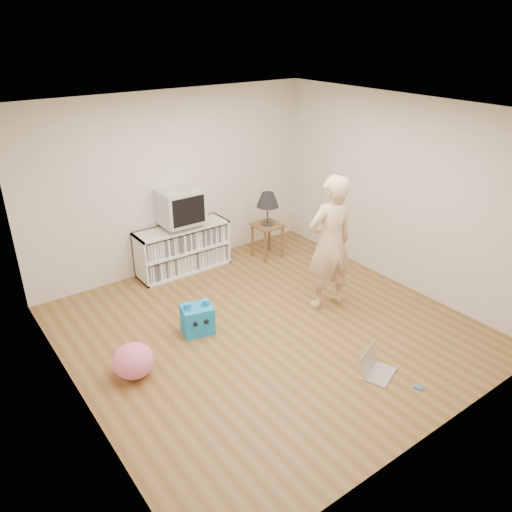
{
  "coord_description": "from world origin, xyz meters",
  "views": [
    {
      "loc": [
        -3.15,
        -4.08,
        3.44
      ],
      "look_at": [
        0.12,
        0.4,
        0.8
      ],
      "focal_mm": 35.0,
      "sensor_mm": 36.0,
      "label": 1
    }
  ],
  "objects": [
    {
      "name": "dvd_deck",
      "position": [
        -0.05,
        2.02,
        0.73
      ],
      "size": [
        0.45,
        0.35,
        0.07
      ],
      "primitive_type": "cube",
      "color": "gray",
      "rests_on": "media_unit"
    },
    {
      "name": "ground",
      "position": [
        0.0,
        0.0,
        0.0
      ],
      "size": [
        4.5,
        4.5,
        0.0
      ],
      "primitive_type": "plane",
      "color": "brown",
      "rests_on": "ground"
    },
    {
      "name": "table_lamp",
      "position": [
        1.25,
        1.65,
        0.94
      ],
      "size": [
        0.34,
        0.34,
        0.52
      ],
      "color": "#333333",
      "rests_on": "side_table"
    },
    {
      "name": "crt_tv",
      "position": [
        -0.05,
        2.02,
        1.02
      ],
      "size": [
        0.6,
        0.53,
        0.5
      ],
      "color": "#B1B1B7",
      "rests_on": "dvd_deck"
    },
    {
      "name": "laptop",
      "position": [
        0.41,
        -1.35,
        0.07
      ],
      "size": [
        0.46,
        0.42,
        0.26
      ],
      "rotation": [
        0.0,
        0.0,
        0.37
      ],
      "color": "silver",
      "rests_on": "ground"
    },
    {
      "name": "plush_blue",
      "position": [
        -0.72,
        0.45,
        0.18
      ],
      "size": [
        0.42,
        0.37,
        0.42
      ],
      "rotation": [
        0.0,
        0.0,
        -0.24
      ],
      "color": "#1081D3",
      "rests_on": "ground"
    },
    {
      "name": "plush_pink",
      "position": [
        -1.68,
        0.13,
        0.19
      ],
      "size": [
        0.53,
        0.53,
        0.37
      ],
      "primitive_type": "ellipsoid",
      "rotation": [
        0.0,
        0.0,
        -0.24
      ],
      "color": "pink",
      "rests_on": "ground"
    },
    {
      "name": "media_unit",
      "position": [
        -0.05,
        2.04,
        0.35
      ],
      "size": [
        1.4,
        0.45,
        0.7
      ],
      "color": "white",
      "rests_on": "ground"
    },
    {
      "name": "person",
      "position": [
        0.98,
        0.0,
        0.89
      ],
      "size": [
        0.71,
        0.52,
        1.78
      ],
      "primitive_type": "imported",
      "rotation": [
        0.0,
        0.0,
        2.98
      ],
      "color": "beige",
      "rests_on": "ground"
    },
    {
      "name": "side_table",
      "position": [
        1.25,
        1.65,
        0.42
      ],
      "size": [
        0.42,
        0.42,
        0.55
      ],
      "color": "brown",
      "rests_on": "ground"
    },
    {
      "name": "playing_cards",
      "position": [
        0.59,
        -1.79,
        0.01
      ],
      "size": [
        0.1,
        0.11,
        0.02
      ],
      "primitive_type": "cube",
      "rotation": [
        0.0,
        0.0,
        0.42
      ],
      "color": "#4368B3",
      "rests_on": "ground"
    },
    {
      "name": "ceiling",
      "position": [
        0.0,
        0.0,
        2.6
      ],
      "size": [
        4.5,
        4.5,
        0.01
      ],
      "primitive_type": "cube",
      "color": "white",
      "rests_on": "walls"
    },
    {
      "name": "walls",
      "position": [
        0.0,
        0.0,
        1.3
      ],
      "size": [
        4.52,
        4.52,
        2.6
      ],
      "color": "silver",
      "rests_on": "ground"
    }
  ]
}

